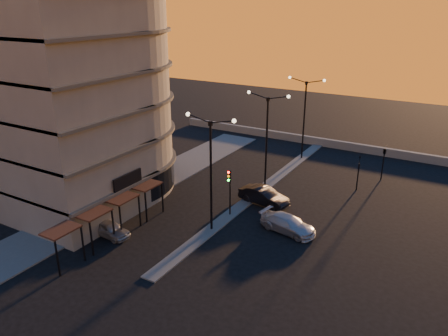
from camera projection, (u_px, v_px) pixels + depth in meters
ground at (212, 230)px, 35.34m from camera, size 120.00×120.00×0.00m
sidewalk_west at (144, 186)px, 43.52m from camera, size 5.00×40.00×0.12m
median at (265, 187)px, 43.37m from camera, size 1.20×36.00×0.12m
parapet at (334, 144)px, 55.15m from camera, size 44.00×0.50×1.00m
building at (73, 68)px, 37.77m from camera, size 14.35×17.08×25.00m
streetlamp_near at (211, 165)px, 33.35m from camera, size 4.32×0.32×9.51m
streetlamp_mid at (267, 134)px, 41.40m from camera, size 4.32×0.32×9.51m
streetlamp_far at (305, 112)px, 49.46m from camera, size 4.32×0.32×9.51m
traffic_light_main at (229, 185)px, 36.62m from camera, size 0.28×0.44×4.25m
signal_east_a at (358, 172)px, 42.13m from camera, size 0.13×0.16×3.60m
signal_east_b at (385, 152)px, 44.23m from camera, size 0.42×1.99×3.60m
car_hatchback at (109, 229)px, 34.25m from camera, size 3.74×1.65×1.25m
car_sedan at (264, 196)px, 39.63m from camera, size 4.98×2.50×1.57m
car_wagon at (288, 224)px, 34.87m from camera, size 4.97×2.74×1.36m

